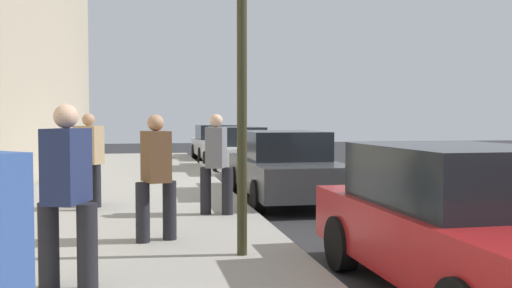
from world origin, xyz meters
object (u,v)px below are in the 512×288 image
Objects in this scene: rolling_suitcase at (88,191)px; parked_car_white at (237,150)px; parked_car_silver at (217,143)px; parked_car_red at (466,223)px; pedestrian_brown_coat at (156,174)px; pedestrian_grey_coat at (216,161)px; pedestrian_navy_coat at (67,191)px; traffic_light_pole at (242,2)px; pedestrian_tan_coat at (89,158)px; parked_car_charcoal at (284,166)px.

parked_car_white is at bearing 150.73° from rolling_suitcase.
parked_car_silver and parked_car_red have the same top height.
pedestrian_grey_coat is (-1.88, 1.05, 0.01)m from pedestrian_brown_coat.
rolling_suitcase is (12.63, -4.06, -0.33)m from parked_car_silver.
parked_car_red is 2.40× the size of pedestrian_grey_coat.
traffic_light_pole is at bearing 118.06° from pedestrian_navy_coat.
pedestrian_tan_coat is at bearing -17.12° from parked_car_silver.
pedestrian_brown_coat is at bearing 20.08° from rolling_suitcase.
parked_car_charcoal is 1.04× the size of traffic_light_pole.
pedestrian_navy_coat reaches higher than parked_car_charcoal.
parked_car_white is at bearing -179.27° from parked_car_red.
pedestrian_navy_coat reaches higher than pedestrian_tan_coat.
parked_car_white is 8.19m from rolling_suitcase.
parked_car_charcoal is 6.71m from parked_car_red.
parked_car_charcoal is 2.75× the size of pedestrian_brown_coat.
pedestrian_brown_coat is 2.53m from traffic_light_pole.
parked_car_red is (18.46, 0.10, -0.00)m from parked_car_silver.
parked_car_red is 2.44× the size of pedestrian_brown_coat.
pedestrian_tan_coat reaches higher than rolling_suitcase.
pedestrian_grey_coat is at bearing 178.94° from traffic_light_pole.
parked_car_white is 11.80m from traffic_light_pole.
pedestrian_brown_coat is at bearing -15.02° from parked_car_white.
pedestrian_tan_coat is at bearing -72.63° from parked_car_charcoal.
traffic_light_pole is at bearing -8.99° from parked_car_white.
pedestrian_grey_coat is (14.03, -1.81, 0.31)m from parked_car_silver.
pedestrian_brown_coat is (10.43, -2.80, 0.29)m from parked_car_white.
pedestrian_brown_coat reaches higher than parked_car_silver.
parked_car_charcoal is at bearing 142.30° from pedestrian_grey_coat.
parked_car_red is 0.92× the size of traffic_light_pole.
pedestrian_tan_coat is 1.02× the size of pedestrian_brown_coat.
parked_car_red is at bearing 36.89° from pedestrian_tan_coat.
parked_car_silver is 5.49m from parked_car_white.
rolling_suitcase is (-1.41, -2.25, -0.64)m from pedestrian_grey_coat.
parked_car_red is at bearing 81.48° from pedestrian_navy_coat.
traffic_light_pole is (0.98, 0.99, 2.11)m from pedestrian_brown_coat.
pedestrian_tan_coat reaches higher than parked_car_white.
traffic_light_pole reaches higher than pedestrian_grey_coat.
pedestrian_grey_coat reaches higher than parked_car_red.
rolling_suitcase is at bearing -122.04° from pedestrian_grey_coat.
pedestrian_tan_coat is 2.43m from pedestrian_grey_coat.
pedestrian_tan_coat is at bearing -151.32° from traffic_light_pole.
parked_car_red is 3.92m from pedestrian_brown_coat.
pedestrian_tan_coat reaches higher than parked_car_red.
parked_car_charcoal is 2.71× the size of pedestrian_grey_coat.
rolling_suitcase is (-0.36, -0.06, -0.65)m from pedestrian_tan_coat.
pedestrian_navy_coat is at bearing -30.94° from parked_car_charcoal.
pedestrian_grey_coat reaches higher than rolling_suitcase.
parked_car_white is 12.94m from pedestrian_navy_coat.
parked_car_silver is 18.46m from parked_car_red.
parked_car_red reaches higher than rolling_suitcase.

